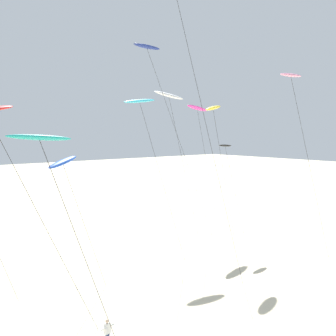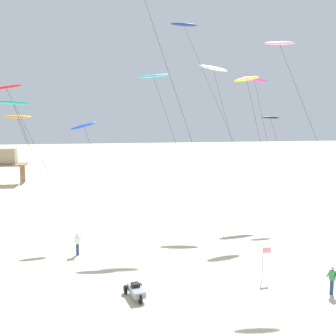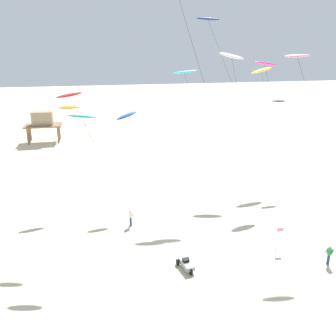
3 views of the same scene
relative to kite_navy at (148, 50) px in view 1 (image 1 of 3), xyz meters
The scene contains 10 objects.
kite_navy is the anchor object (origin of this frame).
kite_white 5.20m from the kite_navy, 16.47° to the left, with size 5.97×2.12×16.00m.
kite_pink 13.30m from the kite_navy, 68.25° to the right, with size 8.69×0.80×16.06m.
kite_black 12.67m from the kite_navy, 13.83° to the right, with size 4.48×0.58×10.43m.
kite_teal 20.90m from the kite_navy, 138.24° to the right, with size 5.08×1.14×11.51m.
kite_cyan 7.83m from the kite_navy, 131.87° to the right, with size 6.28×0.72×14.30m.
kite_magenta 9.87m from the kite_navy, 13.66° to the left, with size 5.37×1.10×14.85m.
kite_yellow 8.26m from the kite_navy, 30.30° to the right, with size 5.29×1.94×14.45m.
kite_blue 14.63m from the kite_navy, 157.20° to the right, with size 4.37×1.51×10.07m.
kite_flyer_nearest 23.90m from the kite_navy, 133.97° to the right, with size 0.60×0.58×1.67m.
Camera 1 is at (-15.01, -8.07, 11.42)m, focal length 36.38 mm.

